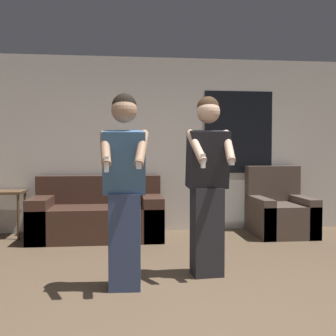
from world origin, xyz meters
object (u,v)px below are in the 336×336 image
object	(u,v)px
armchair	(279,213)
person_left	(125,188)
couch	(98,216)
person_right	(208,183)
side_table	(6,198)

from	to	relation	value
armchair	person_left	distance (m)	3.19
couch	person_right	xyz separation A→B (m)	(1.21, -1.86, 0.62)
armchair	couch	bearing A→B (deg)	179.36
armchair	person_left	world-z (taller)	person_left
side_table	person_right	world-z (taller)	person_right
armchair	person_right	world-z (taller)	person_right
couch	armchair	xyz separation A→B (m)	(2.69, -0.03, 0.01)
armchair	side_table	world-z (taller)	armchair
armchair	side_table	bearing A→B (deg)	176.76
couch	side_table	size ratio (longest dim) A/B	2.22
person_right	armchair	bearing A→B (deg)	50.89
couch	person_right	world-z (taller)	person_right
armchair	side_table	size ratio (longest dim) A/B	1.23
side_table	person_right	xyz separation A→B (m)	(2.54, -2.05, 0.36)
side_table	person_left	xyz separation A→B (m)	(1.72, -2.36, 0.35)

